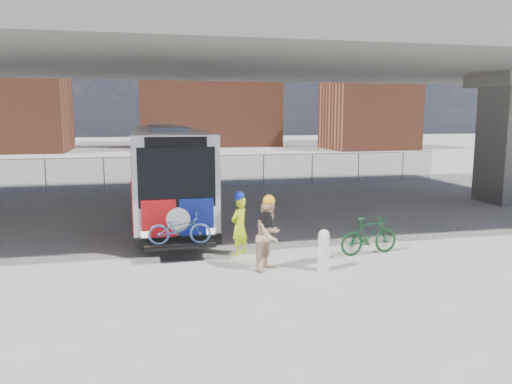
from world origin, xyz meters
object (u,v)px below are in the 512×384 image
object	(u,v)px
cyclist_hivis	(239,224)
cyclist_tan	(269,235)
bike_parked	(369,236)
bus	(166,165)
bollard	(324,249)

from	to	relation	value
cyclist_hivis	cyclist_tan	bearing A→B (deg)	64.86
cyclist_tan	bike_parked	xyz separation A→B (m)	(3.28, 0.76, -0.39)
bus	bollard	size ratio (longest dim) A/B	11.46
bollard	cyclist_hivis	distance (m)	2.79
bollard	cyclist_tan	world-z (taller)	cyclist_tan
bus	cyclist_tan	distance (m)	8.33
bus	bollard	distance (m)	9.25
cyclist_tan	bike_parked	distance (m)	3.39
bollard	cyclist_tan	bearing A→B (deg)	162.98
bike_parked	bollard	bearing A→B (deg)	115.29
cyclist_tan	cyclist_hivis	bearing A→B (deg)	63.42
bollard	cyclist_hivis	bearing A→B (deg)	132.83
cyclist_tan	bollard	bearing A→B (deg)	-60.54
bollard	bike_parked	xyz separation A→B (m)	(1.88, 1.19, -0.03)
bollard	bike_parked	size ratio (longest dim) A/B	0.59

